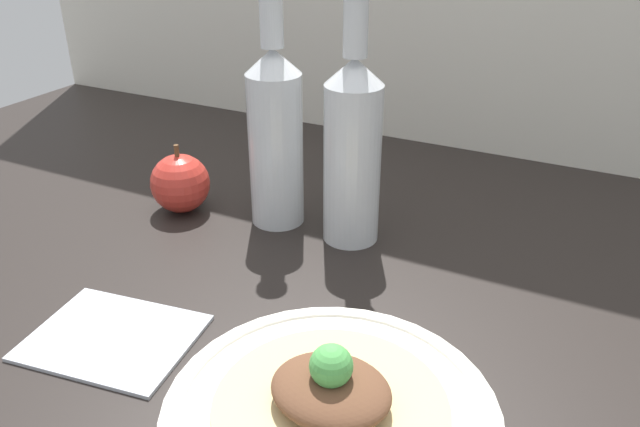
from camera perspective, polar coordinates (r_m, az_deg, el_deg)
name	(u,v)px	position (r cm, az deg, el deg)	size (l,w,h in cm)	color
ground_plane	(344,341)	(64.27, 2.23, -11.53)	(180.00, 110.00, 4.00)	black
plate	(331,414)	(52.24, 0.98, -17.89)	(26.99, 26.99, 2.36)	silver
plated_food	(331,393)	(50.69, 1.00, -16.12)	(18.95, 18.95, 6.02)	#D6BC7F
cider_bottle_left	(275,132)	(77.06, -4.11, 7.44)	(6.77, 6.77, 30.60)	silver
cider_bottle_right	(353,146)	(72.63, 3.00, 6.20)	(6.77, 6.77, 30.60)	silver
apple	(180,183)	(84.66, -12.66, 2.72)	(7.83, 7.83, 9.33)	red
napkin	(113,336)	(64.13, -18.41, -10.57)	(16.95, 14.02, 0.80)	#B7BCC6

